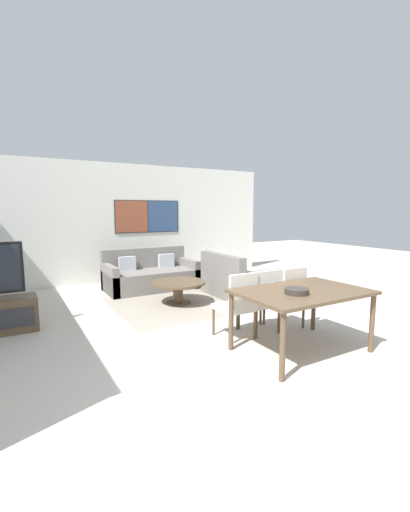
# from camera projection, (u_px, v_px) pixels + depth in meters

# --- Properties ---
(ground_plane) EXTENTS (24.00, 24.00, 0.00)m
(ground_plane) POSITION_uv_depth(u_px,v_px,m) (295.00, 384.00, 3.39)
(ground_plane) COLOR beige
(wall_back) EXTENTS (7.90, 0.09, 2.80)m
(wall_back) POSITION_uv_depth(u_px,v_px,m) (122.00, 223.00, 8.19)
(wall_back) COLOR silver
(wall_back) RESTS_ON ground_plane
(area_rug) EXTENTS (2.30, 2.16, 0.01)m
(area_rug) POSITION_uv_depth(u_px,v_px,m) (178.00, 303.00, 6.28)
(area_rug) COLOR gray
(area_rug) RESTS_ON ground_plane
(sofa_main) EXTENTS (1.93, 0.98, 0.87)m
(sofa_main) POSITION_uv_depth(u_px,v_px,m) (150.00, 276.00, 7.48)
(sofa_main) COLOR slate
(sofa_main) RESTS_ON ground_plane
(sofa_side) EXTENTS (0.98, 1.37, 0.87)m
(sofa_side) POSITION_uv_depth(u_px,v_px,m) (235.00, 283.00, 6.79)
(sofa_side) COLOR slate
(sofa_side) RESTS_ON ground_plane
(coffee_table) EXTENTS (0.99, 0.99, 0.42)m
(coffee_table) POSITION_uv_depth(u_px,v_px,m) (178.00, 287.00, 6.24)
(coffee_table) COLOR brown
(coffee_table) RESTS_ON ground_plane
(dining_table) EXTENTS (1.55, 1.03, 0.76)m
(dining_table) POSITION_uv_depth(u_px,v_px,m) (302.00, 296.00, 4.10)
(dining_table) COLOR brown
(dining_table) RESTS_ON ground_plane
(dining_chair_left) EXTENTS (0.46, 0.46, 0.90)m
(dining_chair_left) POSITION_uv_depth(u_px,v_px,m) (238.00, 303.00, 4.51)
(dining_chair_left) COLOR beige
(dining_chair_left) RESTS_ON ground_plane
(dining_chair_centre) EXTENTS (0.46, 0.46, 0.90)m
(dining_chair_centre) POSITION_uv_depth(u_px,v_px,m) (263.00, 298.00, 4.74)
(dining_chair_centre) COLOR beige
(dining_chair_centre) RESTS_ON ground_plane
(dining_chair_right) EXTENTS (0.46, 0.46, 0.90)m
(dining_chair_right) POSITION_uv_depth(u_px,v_px,m) (288.00, 295.00, 4.93)
(dining_chair_right) COLOR beige
(dining_chair_right) RESTS_ON ground_plane
(fruit_bowl) EXTENTS (0.28, 0.28, 0.07)m
(fruit_bowl) POSITION_uv_depth(u_px,v_px,m) (297.00, 291.00, 3.90)
(fruit_bowl) COLOR #332D28
(fruit_bowl) RESTS_ON dining_table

